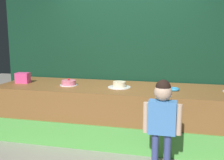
# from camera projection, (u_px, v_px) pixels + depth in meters

# --- Properties ---
(ground_plane) EXTENTS (12.00, 12.00, 0.00)m
(ground_plane) POSITION_uv_depth(u_px,v_px,m) (111.00, 152.00, 3.85)
(ground_plane) COLOR gray
(stage_platform) EXTENTS (3.85, 1.12, 0.82)m
(stage_platform) POSITION_uv_depth(u_px,v_px,m) (120.00, 113.00, 4.30)
(stage_platform) COLOR brown
(stage_platform) RESTS_ON ground_plane
(curtain_backdrop) EXTENTS (4.61, 0.08, 2.77)m
(curtain_backdrop) POSITION_uv_depth(u_px,v_px,m) (128.00, 48.00, 4.76)
(curtain_backdrop) COLOR #113823
(curtain_backdrop) RESTS_ON ground_plane
(child_figure) EXTENTS (0.44, 0.20, 1.14)m
(child_figure) POSITION_uv_depth(u_px,v_px,m) (162.00, 114.00, 3.14)
(child_figure) COLOR #3F4C8C
(child_figure) RESTS_ON ground_plane
(pink_box) EXTENTS (0.23, 0.16, 0.17)m
(pink_box) POSITION_uv_depth(u_px,v_px,m) (23.00, 78.00, 4.55)
(pink_box) COLOR #F0478E
(pink_box) RESTS_ON stage_platform
(donut) EXTENTS (0.15, 0.15, 0.04)m
(donut) POSITION_uv_depth(u_px,v_px,m) (174.00, 89.00, 3.97)
(donut) COLOR #3399D8
(donut) RESTS_ON stage_platform
(cake_left) EXTENTS (0.28, 0.28, 0.11)m
(cake_left) POSITION_uv_depth(u_px,v_px,m) (69.00, 83.00, 4.36)
(cake_left) COLOR white
(cake_left) RESTS_ON stage_platform
(cake_center) EXTENTS (0.35, 0.35, 0.09)m
(cake_center) POSITION_uv_depth(u_px,v_px,m) (119.00, 85.00, 4.19)
(cake_center) COLOR white
(cake_center) RESTS_ON stage_platform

